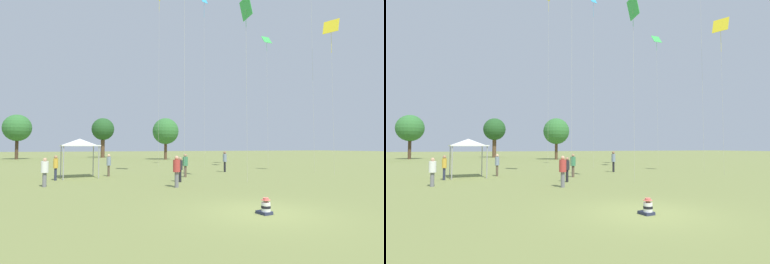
% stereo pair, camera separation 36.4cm
% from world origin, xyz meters
% --- Properties ---
extents(ground_plane, '(300.00, 300.00, 0.00)m').
position_xyz_m(ground_plane, '(0.00, 0.00, 0.00)').
color(ground_plane, olive).
extents(seated_toddler, '(0.43, 0.50, 0.56)m').
position_xyz_m(seated_toddler, '(-0.06, -0.22, 0.23)').
color(seated_toddler, '#282D47').
rests_on(seated_toddler, ground).
extents(person_standing_0, '(0.50, 0.50, 1.70)m').
position_xyz_m(person_standing_0, '(1.63, 12.14, 1.00)').
color(person_standing_0, brown).
rests_on(person_standing_0, ground).
extents(person_standing_1, '(0.38, 0.38, 1.56)m').
position_xyz_m(person_standing_1, '(0.28, 9.35, 0.94)').
color(person_standing_1, black).
rests_on(person_standing_1, ground).
extents(person_standing_3, '(0.48, 0.48, 1.82)m').
position_xyz_m(person_standing_3, '(6.48, 15.20, 1.10)').
color(person_standing_3, black).
rests_on(person_standing_3, ground).
extents(person_standing_4, '(0.41, 0.41, 1.65)m').
position_xyz_m(person_standing_4, '(-7.11, 13.20, 1.00)').
color(person_standing_4, '#282D42').
rests_on(person_standing_4, ground).
extents(person_standing_5, '(0.40, 0.40, 1.61)m').
position_xyz_m(person_standing_5, '(-7.47, 9.85, 0.95)').
color(person_standing_5, slate).
rests_on(person_standing_5, ground).
extents(person_standing_6, '(0.51, 0.51, 1.73)m').
position_xyz_m(person_standing_6, '(-0.72, 7.04, 1.02)').
color(person_standing_6, slate).
rests_on(person_standing_6, ground).
extents(person_standing_7, '(0.32, 0.32, 1.67)m').
position_xyz_m(person_standing_7, '(-3.55, 14.79, 1.01)').
color(person_standing_7, brown).
rests_on(person_standing_7, ground).
extents(canopy_tent, '(2.81, 2.81, 2.81)m').
position_xyz_m(canopy_tent, '(-5.62, 14.51, 2.51)').
color(canopy_tent, white).
rests_on(canopy_tent, ground).
extents(kite_0, '(0.94, 1.29, 12.67)m').
position_xyz_m(kite_0, '(13.45, 9.70, 11.79)').
color(kite_0, yellow).
rests_on(kite_0, ground).
extents(kite_2, '(1.13, 0.69, 15.24)m').
position_xyz_m(kite_2, '(14.75, 20.36, 14.27)').
color(kite_2, green).
rests_on(kite_2, ground).
extents(kite_3, '(0.39, 1.28, 11.76)m').
position_xyz_m(kite_3, '(4.16, 7.69, 10.91)').
color(kite_3, green).
rests_on(kite_3, ground).
extents(kite_4, '(0.87, 0.61, 18.71)m').
position_xyz_m(kite_4, '(7.01, 20.93, 16.99)').
color(kite_4, '#339EDB').
rests_on(kite_4, ground).
extents(kite_6, '(0.72, 0.71, 19.66)m').
position_xyz_m(kite_6, '(2.68, 23.76, 17.57)').
color(kite_6, yellow).
rests_on(kite_6, ground).
extents(distant_tree_0, '(4.63, 4.63, 7.37)m').
position_xyz_m(distant_tree_0, '(9.00, 42.71, 5.02)').
color(distant_tree_0, brown).
rests_on(distant_tree_0, ground).
extents(distant_tree_1, '(4.65, 4.65, 8.34)m').
position_xyz_m(distant_tree_1, '(-0.58, 57.11, 5.91)').
color(distant_tree_1, brown).
rests_on(distant_tree_1, ground).
extents(distant_tree_3, '(4.82, 4.82, 8.10)m').
position_xyz_m(distant_tree_3, '(-15.81, 53.09, 5.65)').
color(distant_tree_3, '#473323').
rests_on(distant_tree_3, ground).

